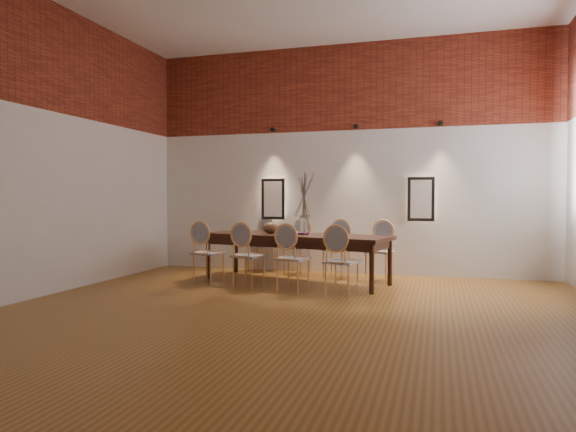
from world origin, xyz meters
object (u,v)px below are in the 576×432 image
(chair_near_b, at_px, (249,256))
(chair_far_d, at_px, (379,251))
(chair_near_c, at_px, (293,258))
(book, at_px, (299,233))
(chair_near_d, at_px, (342,262))
(vase, at_px, (304,225))
(chair_far_b, at_px, (297,247))
(dining_table, at_px, (295,258))
(bowl, at_px, (270,228))
(chair_far_c, at_px, (336,249))
(chair_near_a, at_px, (209,253))
(chair_far_a, at_px, (261,245))

(chair_near_b, distance_m, chair_far_d, 2.12)
(chair_near_c, distance_m, book, 0.92)
(chair_near_d, height_order, vase, vase)
(chair_far_b, xyz_separation_m, vase, (0.35, -0.85, 0.43))
(vase, relative_size, book, 1.15)
(dining_table, distance_m, chair_near_d, 1.35)
(chair_far_b, bearing_deg, book, 120.14)
(chair_near_c, relative_size, chair_far_b, 1.00)
(bowl, bearing_deg, chair_far_c, 32.80)
(chair_near_c, bearing_deg, chair_near_a, -180.00)
(chair_near_a, distance_m, chair_far_d, 2.69)
(chair_near_b, bearing_deg, chair_near_c, -0.00)
(chair_far_d, bearing_deg, chair_near_c, 63.90)
(vase, bearing_deg, chair_far_b, 112.15)
(chair_near_a, xyz_separation_m, chair_near_d, (2.17, -0.49, 0.00))
(chair_near_b, height_order, book, chair_near_b)
(chair_near_d, height_order, bowl, chair_near_d)
(chair_near_a, bearing_deg, bowl, 45.67)
(chair_near_a, height_order, chair_far_b, same)
(vase, bearing_deg, chair_near_a, -161.89)
(chair_near_c, distance_m, chair_far_c, 1.51)
(chair_near_c, distance_m, chair_far_b, 1.68)
(chair_far_d, bearing_deg, chair_far_b, -0.00)
(dining_table, relative_size, chair_near_c, 3.15)
(chair_far_c, relative_size, vase, 3.13)
(chair_near_b, height_order, chair_near_d, same)
(chair_near_a, height_order, vase, vase)
(chair_near_c, distance_m, chair_near_d, 0.74)
(chair_far_b, bearing_deg, vase, 124.86)
(chair_near_d, bearing_deg, dining_table, 145.77)
(chair_near_c, relative_size, chair_far_d, 1.00)
(chair_near_a, bearing_deg, chair_far_d, 34.23)
(chair_far_c, distance_m, chair_far_d, 0.74)
(chair_far_c, xyz_separation_m, book, (-0.48, -0.61, 0.30))
(chair_far_a, bearing_deg, chair_near_c, 134.42)
(chair_near_b, bearing_deg, chair_far_b, 90.00)
(dining_table, height_order, chair_far_c, chair_far_c)
(chair_far_d, height_order, vase, vase)
(chair_near_c, distance_m, bowl, 1.12)
(chair_far_b, xyz_separation_m, bowl, (-0.23, -0.78, 0.37))
(chair_near_a, height_order, chair_near_d, same)
(chair_far_a, height_order, book, chair_far_a)
(chair_near_a, xyz_separation_m, vase, (1.40, 0.46, 0.43))
(bowl, bearing_deg, chair_far_b, 73.67)
(chair_far_d, bearing_deg, dining_table, 34.23)
(chair_far_a, distance_m, chair_far_d, 2.22)
(chair_far_b, distance_m, chair_far_c, 0.74)
(chair_far_c, relative_size, bowl, 3.92)
(dining_table, xyz_separation_m, chair_far_a, (-0.92, 0.98, 0.09))
(dining_table, height_order, chair_near_b, chair_near_b)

